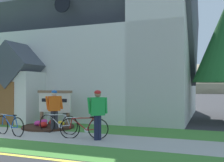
% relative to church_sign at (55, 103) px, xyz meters
% --- Properties ---
extents(ground, '(140.00, 140.00, 0.00)m').
position_rel_church_sign_xyz_m(ground, '(-1.47, 0.25, -1.11)').
color(ground, '#2B2B2D').
extents(sidewalk_slab, '(32.00, 2.04, 0.01)m').
position_rel_church_sign_xyz_m(sidewalk_slab, '(-0.32, -2.07, -1.10)').
color(sidewalk_slab, '#A8A59E').
rests_on(sidewalk_slab, ground).
extents(church_lawn, '(24.00, 2.26, 0.01)m').
position_rel_church_sign_xyz_m(church_lawn, '(-0.32, 0.08, -1.10)').
color(church_lawn, '#427F33').
rests_on(church_lawn, ground).
extents(church_building, '(12.75, 11.15, 12.87)m').
position_rel_church_sign_xyz_m(church_building, '(0.02, 5.57, 3.61)').
color(church_building, silver).
rests_on(church_building, ground).
extents(church_sign, '(1.83, 0.13, 1.68)m').
position_rel_church_sign_xyz_m(church_sign, '(0.00, 0.00, 0.00)').
color(church_sign, '#7F6047').
rests_on(church_sign, ground).
extents(flower_bed, '(2.32, 2.32, 0.34)m').
position_rel_church_sign_xyz_m(flower_bed, '(-0.00, -0.51, -1.02)').
color(flower_bed, '#382319').
rests_on(flower_bed, ground).
extents(bicycle_green, '(1.73, 0.52, 0.82)m').
position_rel_church_sign_xyz_m(bicycle_green, '(2.59, -2.11, -0.72)').
color(bicycle_green, black).
rests_on(bicycle_green, ground).
extents(bicycle_orange, '(1.83, 0.17, 0.84)m').
position_rel_church_sign_xyz_m(bicycle_orange, '(1.19, -1.58, -0.72)').
color(bicycle_orange, black).
rests_on(bicycle_orange, ground).
extents(bicycle_silver, '(1.68, 0.46, 0.83)m').
position_rel_church_sign_xyz_m(bicycle_silver, '(-0.36, -2.55, -0.72)').
color(bicycle_silver, black).
rests_on(bicycle_silver, ground).
extents(cyclist_in_orange_jersey, '(0.60, 0.49, 1.75)m').
position_rel_church_sign_xyz_m(cyclist_in_orange_jersey, '(3.17, -2.22, -0.07)').
color(cyclist_in_orange_jersey, '#191E38').
rests_on(cyclist_in_orange_jersey, ground).
extents(cyclist_in_blue_jersey, '(0.52, 0.61, 1.72)m').
position_rel_church_sign_xyz_m(cyclist_in_blue_jersey, '(0.74, -1.18, -0.09)').
color(cyclist_in_blue_jersey, '#2D2D33').
rests_on(cyclist_in_blue_jersey, ground).
extents(distant_hill, '(87.89, 55.74, 17.28)m').
position_rel_church_sign_xyz_m(distant_hill, '(3.37, 80.70, -1.11)').
color(distant_hill, '#847A5B').
rests_on(distant_hill, ground).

